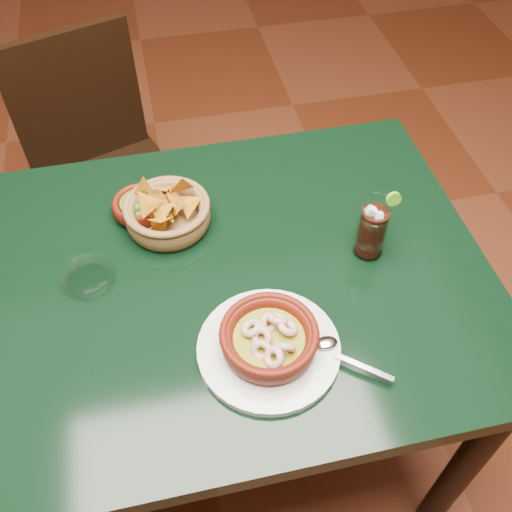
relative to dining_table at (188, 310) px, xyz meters
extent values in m
plane|color=#471C0C|center=(0.00, 0.00, -0.65)|extent=(7.00, 7.00, 0.00)
cube|color=black|center=(0.00, 0.00, 0.08)|extent=(1.20, 0.80, 0.04)
cylinder|color=black|center=(0.54, -0.34, -0.30)|extent=(0.06, 0.06, 0.71)
cylinder|color=black|center=(0.54, 0.34, -0.30)|extent=(0.06, 0.06, 0.71)
cube|color=black|center=(-0.16, 0.64, -0.23)|extent=(0.51, 0.51, 0.04)
cylinder|color=black|center=(-0.26, 0.42, -0.44)|extent=(0.03, 0.03, 0.43)
cylinder|color=black|center=(0.06, 0.53, -0.44)|extent=(0.03, 0.03, 0.43)
cylinder|color=black|center=(-0.37, 0.75, -0.44)|extent=(0.03, 0.03, 0.43)
cylinder|color=black|center=(-0.05, 0.86, -0.44)|extent=(0.03, 0.03, 0.43)
cube|color=black|center=(-0.21, 0.81, 0.00)|extent=(0.37, 0.15, 0.42)
cylinder|color=silver|center=(0.13, -0.19, 0.11)|extent=(0.25, 0.25, 0.01)
cylinder|color=#470E05|center=(0.13, -0.19, 0.12)|extent=(0.15, 0.15, 0.01)
torus|color=#470E05|center=(0.13, -0.19, 0.14)|extent=(0.19, 0.19, 0.04)
torus|color=#470E05|center=(0.13, -0.19, 0.16)|extent=(0.17, 0.17, 0.01)
cylinder|color=olive|center=(0.13, -0.19, 0.14)|extent=(0.13, 0.13, 0.01)
torus|color=tan|center=(0.16, -0.18, 0.15)|extent=(0.04, 0.04, 0.03)
torus|color=tan|center=(0.15, -0.16, 0.15)|extent=(0.05, 0.05, 0.04)
torus|color=tan|center=(0.13, -0.17, 0.15)|extent=(0.04, 0.05, 0.05)
torus|color=tan|center=(0.10, -0.17, 0.15)|extent=(0.05, 0.05, 0.03)
torus|color=tan|center=(0.11, -0.19, 0.15)|extent=(0.05, 0.05, 0.04)
torus|color=tan|center=(0.11, -0.21, 0.15)|extent=(0.05, 0.05, 0.05)
torus|color=tan|center=(0.12, -0.23, 0.15)|extent=(0.04, 0.05, 0.04)
torus|color=tan|center=(0.14, -0.22, 0.15)|extent=(0.04, 0.04, 0.05)
cube|color=silver|center=(0.27, -0.26, 0.12)|extent=(0.09, 0.07, 0.00)
ellipsoid|color=silver|center=(0.22, -0.21, 0.12)|extent=(0.04, 0.03, 0.01)
cylinder|color=brown|center=(-0.01, 0.15, 0.10)|extent=(0.15, 0.15, 0.01)
torus|color=brown|center=(-0.01, 0.15, 0.13)|extent=(0.21, 0.21, 0.06)
torus|color=brown|center=(-0.01, 0.15, 0.15)|extent=(0.18, 0.18, 0.01)
cone|color=#A76411|center=(-0.03, 0.18, 0.14)|extent=(0.08, 0.08, 0.05)
cone|color=#A76411|center=(-0.02, 0.13, 0.16)|extent=(0.06, 0.06, 0.05)
cone|color=#A76411|center=(-0.05, 0.15, 0.13)|extent=(0.06, 0.05, 0.07)
cone|color=#A76411|center=(-0.02, 0.14, 0.16)|extent=(0.08, 0.07, 0.06)
cone|color=#A76411|center=(0.01, 0.15, 0.16)|extent=(0.07, 0.09, 0.06)
cone|color=#A76411|center=(-0.01, 0.19, 0.18)|extent=(0.08, 0.07, 0.05)
cone|color=#A76411|center=(-0.02, 0.16, 0.17)|extent=(0.09, 0.03, 0.09)
cone|color=#A76411|center=(-0.05, 0.19, 0.18)|extent=(0.06, 0.05, 0.07)
cone|color=#A76411|center=(-0.03, 0.12, 0.13)|extent=(0.09, 0.04, 0.09)
cone|color=#A76411|center=(0.02, 0.18, 0.15)|extent=(0.05, 0.08, 0.07)
cone|color=#A76411|center=(-0.01, 0.14, 0.16)|extent=(0.09, 0.04, 0.09)
cone|color=#A76411|center=(-0.02, 0.12, 0.16)|extent=(0.07, 0.06, 0.04)
cone|color=#A76411|center=(0.03, 0.19, 0.17)|extent=(0.07, 0.03, 0.06)
cone|color=#A76411|center=(-0.01, 0.14, 0.15)|extent=(0.08, 0.09, 0.04)
cone|color=#A76411|center=(-0.04, 0.19, 0.14)|extent=(0.06, 0.07, 0.09)
cone|color=#A76411|center=(-0.01, 0.15, 0.16)|extent=(0.06, 0.07, 0.09)
cone|color=#A76411|center=(0.00, 0.15, 0.16)|extent=(0.03, 0.07, 0.07)
cone|color=#A76411|center=(-0.01, 0.16, 0.15)|extent=(0.07, 0.08, 0.04)
cone|color=#A76411|center=(-0.01, 0.19, 0.15)|extent=(0.07, 0.07, 0.06)
cone|color=#A76411|center=(0.00, 0.19, 0.16)|extent=(0.06, 0.09, 0.06)
cone|color=#A76411|center=(-0.04, 0.14, 0.18)|extent=(0.09, 0.06, 0.07)
cone|color=#A76411|center=(0.04, 0.16, 0.14)|extent=(0.07, 0.06, 0.06)
cylinder|color=#470E05|center=(-0.06, 0.20, 0.10)|extent=(0.10, 0.10, 0.01)
torus|color=#470E05|center=(-0.06, 0.20, 0.12)|extent=(0.14, 0.14, 0.04)
cylinder|color=#26500D|center=(-0.06, 0.20, 0.13)|extent=(0.08, 0.08, 0.01)
sphere|color=#26500D|center=(-0.07, 0.18, 0.14)|extent=(0.02, 0.02, 0.02)
sphere|color=#26500D|center=(-0.06, 0.22, 0.14)|extent=(0.02, 0.02, 0.02)
sphere|color=#26500D|center=(-0.08, 0.19, 0.14)|extent=(0.02, 0.02, 0.02)
sphere|color=#26500D|center=(-0.05, 0.20, 0.14)|extent=(0.02, 0.02, 0.02)
sphere|color=#26500D|center=(-0.07, 0.21, 0.14)|extent=(0.02, 0.02, 0.02)
cylinder|color=white|center=(0.37, 0.00, 0.10)|extent=(0.06, 0.06, 0.01)
torus|color=white|center=(0.37, 0.00, 0.17)|extent=(0.13, 0.13, 0.07)
cylinder|color=black|center=(0.37, 0.00, 0.16)|extent=(0.05, 0.05, 0.11)
cube|color=silver|center=(0.36, 0.00, 0.19)|extent=(0.02, 0.02, 0.02)
cube|color=silver|center=(0.36, -0.01, 0.22)|extent=(0.02, 0.02, 0.02)
cube|color=silver|center=(0.37, -0.01, 0.21)|extent=(0.02, 0.02, 0.02)
cube|color=silver|center=(0.37, 0.00, 0.21)|extent=(0.02, 0.02, 0.02)
cube|color=silver|center=(0.36, -0.01, 0.20)|extent=(0.02, 0.02, 0.02)
cube|color=silver|center=(0.37, 0.00, 0.19)|extent=(0.03, 0.02, 0.02)
torus|color=white|center=(0.37, 0.00, 0.23)|extent=(0.07, 0.07, 0.00)
cylinder|color=#55A318|center=(0.40, 0.00, 0.24)|extent=(0.03, 0.01, 0.03)
cylinder|color=white|center=(-0.18, 0.04, 0.10)|extent=(0.09, 0.09, 0.01)
torus|color=white|center=(-0.18, 0.04, 0.11)|extent=(0.12, 0.12, 0.03)
camera|label=1|loc=(-0.01, -0.69, 0.97)|focal=40.00mm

